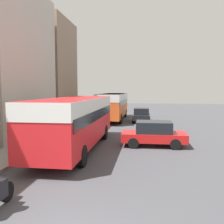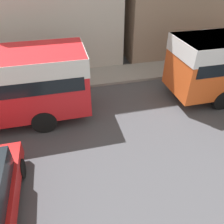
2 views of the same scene
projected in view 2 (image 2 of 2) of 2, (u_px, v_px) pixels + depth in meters
The scene contains 0 objects.
Camera 2 is at (6.52, 13.90, 6.04)m, focal length 35.00 mm.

